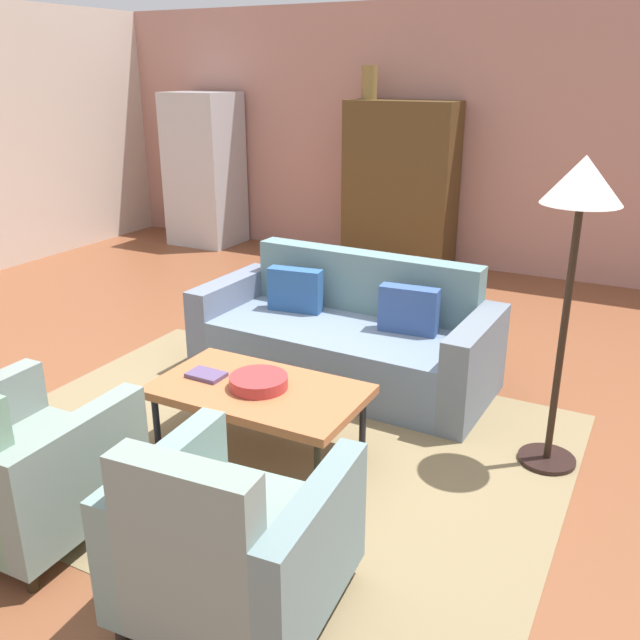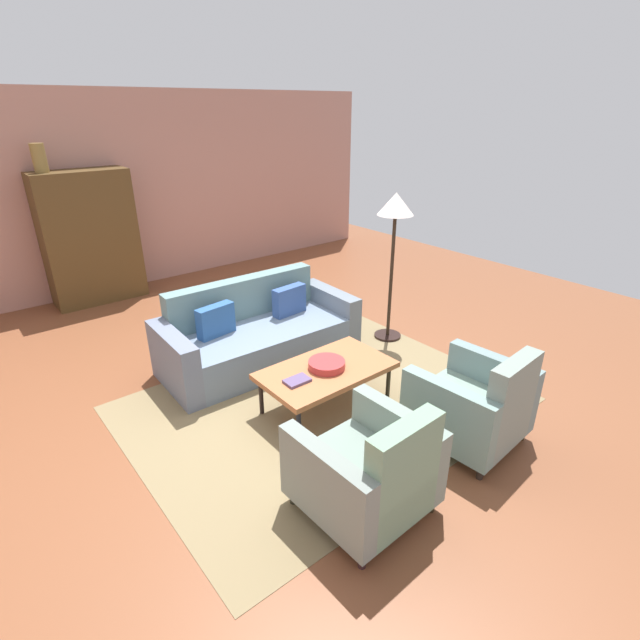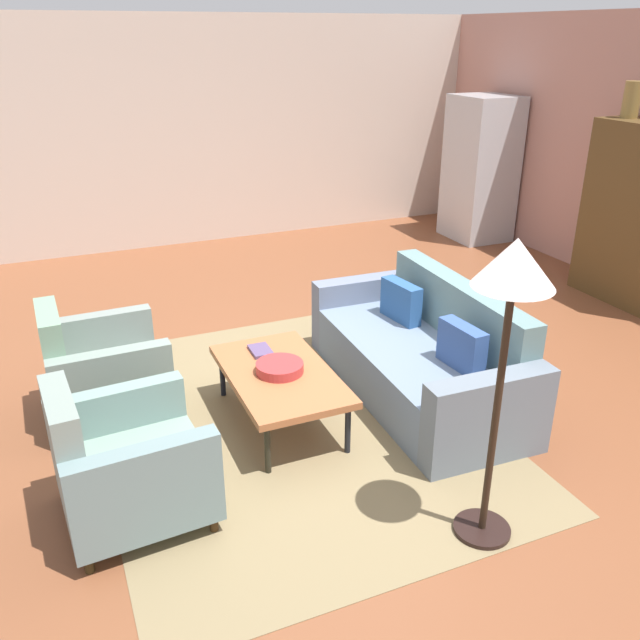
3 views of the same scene
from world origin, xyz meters
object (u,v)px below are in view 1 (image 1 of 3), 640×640
armchair_right (229,549)px  floor_lamp (579,211)px  vase_tall (369,82)px  book_stack (206,375)px  cabinet (400,186)px  couch (348,338)px  coffee_table (259,393)px  fruit_bowl (259,382)px  armchair_left (17,470)px  refrigerator (205,170)px

armchair_right → floor_lamp: (0.91, 1.82, 1.10)m
armchair_right → vase_tall: vase_tall is taller
armchair_right → vase_tall: (-1.78, 5.31, 1.63)m
book_stack → vase_tall: vase_tall is taller
book_stack → cabinet: cabinet is taller
couch → coffee_table: (-0.00, -1.19, 0.08)m
couch → fruit_bowl: bearing=91.8°
armchair_left → armchair_right: bearing=-1.4°
couch → armchair_left: bearing=77.5°
refrigerator → floor_lamp: 5.95m
book_stack → cabinet: (-0.43, 4.17, 0.48)m
coffee_table → cabinet: bearing=100.6°
armchair_left → floor_lamp: (2.12, 1.82, 1.10)m
book_stack → floor_lamp: (1.87, 0.67, 1.02)m
coffee_table → floor_lamp: bearing=23.2°
book_stack → vase_tall: size_ratio=0.63×
couch → refrigerator: size_ratio=1.15×
armchair_left → vase_tall: (-0.58, 5.31, 1.63)m
armchair_right → vase_tall: 5.83m
coffee_table → book_stack: (-0.35, -0.02, 0.05)m
book_stack → cabinet: 4.22m
floor_lamp → fruit_bowl: bearing=-156.8°
vase_tall → refrigerator: size_ratio=0.19×
vase_tall → floor_lamp: size_ratio=0.20×
coffee_table → armchair_left: size_ratio=1.36×
cabinet → refrigerator: bearing=-177.7°
armchair_left → cabinet: size_ratio=0.49×
coffee_table → armchair_right: armchair_right is taller
couch → cabinet: (-0.78, 2.96, 0.61)m
vase_tall → refrigerator: vase_tall is taller
coffee_table → vase_tall: size_ratio=3.46×
armchair_right → refrigerator: 6.56m
refrigerator → floor_lamp: refrigerator is taller
cabinet → couch: bearing=-75.3°
couch → coffee_table: 1.19m
fruit_bowl → refrigerator: size_ratio=0.18×
couch → armchair_left: (-0.60, -2.35, 0.06)m
armchair_left → couch: bearing=74.2°
armchair_right → floor_lamp: 2.31m
fruit_bowl → vase_tall: 4.57m
coffee_table → fruit_bowl: (0.00, 0.00, 0.07)m
floor_lamp → vase_tall: bearing=127.7°
coffee_table → book_stack: bearing=-176.2°
couch → vase_tall: (-1.18, 2.95, 1.69)m
vase_tall → refrigerator: (-2.17, -0.10, -1.05)m
fruit_bowl → coffee_table: bearing=180.0°
book_stack → armchair_right: bearing=-50.2°
armchair_right → refrigerator: size_ratio=0.48×
armchair_right → book_stack: (-0.95, 1.14, 0.08)m
floor_lamp → refrigerator: bearing=145.1°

